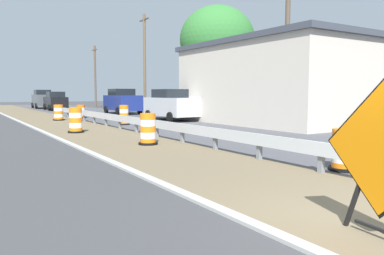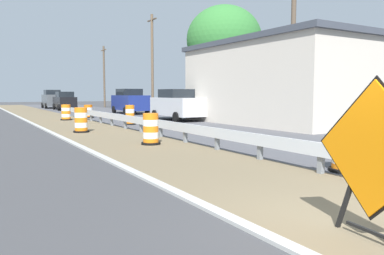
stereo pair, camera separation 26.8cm
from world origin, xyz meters
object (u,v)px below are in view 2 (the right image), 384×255
at_px(traffic_barrel_nearest, 344,153).
at_px(car_mid_far_lane, 177,105).
at_px(traffic_barrel_close, 151,130).
at_px(car_trailing_near_lane, 130,101).
at_px(utility_pole_mid, 152,62).
at_px(traffic_barrel_far, 130,116).
at_px(utility_pole_far, 104,76).
at_px(traffic_barrel_farther, 88,112).
at_px(utility_pole_near, 293,45).
at_px(traffic_barrel_mid, 81,121).
at_px(traffic_barrel_farthest, 66,113).
at_px(car_lead_near_lane, 65,101).
at_px(car_lead_far_lane, 52,99).
at_px(warning_sign_diamond, 373,155).

distance_m(traffic_barrel_nearest, car_mid_far_lane, 17.05).
bearing_deg(traffic_barrel_close, car_trailing_near_lane, 70.74).
bearing_deg(car_mid_far_lane, traffic_barrel_close, -33.30).
bearing_deg(utility_pole_mid, car_trailing_near_lane, -168.26).
bearing_deg(traffic_barrel_far, utility_pole_far, 75.29).
bearing_deg(car_mid_far_lane, traffic_barrel_farther, -140.60).
distance_m(traffic_barrel_close, car_trailing_near_lane, 20.32).
bearing_deg(utility_pole_near, car_trailing_near_lane, 95.55).
height_order(traffic_barrel_mid, utility_pole_far, utility_pole_far).
distance_m(traffic_barrel_far, traffic_barrel_farthest, 6.01).
distance_m(traffic_barrel_close, traffic_barrel_farthest, 13.75).
bearing_deg(car_mid_far_lane, utility_pole_far, 172.82).
bearing_deg(traffic_barrel_close, car_lead_near_lane, 83.55).
distance_m(traffic_barrel_far, car_lead_far_lane, 27.16).
bearing_deg(utility_pole_far, car_lead_near_lane, -137.77).
bearing_deg(car_lead_near_lane, traffic_barrel_farthest, 170.43).
distance_m(car_trailing_near_lane, utility_pole_far, 16.40).
bearing_deg(utility_pole_mid, traffic_barrel_farthest, -146.76).
bearing_deg(car_mid_far_lane, traffic_barrel_nearest, -15.83).
xyz_separation_m(car_lead_near_lane, car_lead_far_lane, (-0.21, 5.87, 0.11)).
xyz_separation_m(traffic_barrel_far, utility_pole_near, (5.98, -6.61, 3.64)).
height_order(car_lead_far_lane, utility_pole_near, utility_pole_near).
relative_size(traffic_barrel_nearest, traffic_barrel_close, 0.89).
height_order(traffic_barrel_mid, traffic_barrel_farthest, traffic_barrel_mid).
height_order(traffic_barrel_close, traffic_barrel_mid, traffic_barrel_mid).
height_order(traffic_barrel_nearest, utility_pole_mid, utility_pole_mid).
relative_size(warning_sign_diamond, traffic_barrel_far, 1.80).
xyz_separation_m(traffic_barrel_nearest, traffic_barrel_close, (-1.92, 6.44, 0.06)).
bearing_deg(traffic_barrel_mid, utility_pole_near, -21.67).
bearing_deg(traffic_barrel_farthest, warning_sign_diamond, -93.45).
bearing_deg(car_lead_far_lane, car_mid_far_lane, -170.94).
bearing_deg(traffic_barrel_farthest, traffic_barrel_close, -90.32).
distance_m(traffic_barrel_far, car_trailing_near_lane, 11.78).
bearing_deg(traffic_barrel_far, warning_sign_diamond, -102.05).
bearing_deg(utility_pole_far, traffic_barrel_far, -104.71).
xyz_separation_m(traffic_barrel_farthest, utility_pole_mid, (9.05, 5.93, 4.14)).
height_order(traffic_barrel_farthest, car_mid_far_lane, car_mid_far_lane).
bearing_deg(traffic_barrel_far, utility_pole_mid, 59.71).
height_order(car_mid_far_lane, utility_pole_mid, utility_pole_mid).
height_order(traffic_barrel_close, utility_pole_mid, utility_pole_mid).
xyz_separation_m(car_lead_near_lane, car_trailing_near_lane, (3.37, -10.32, 0.11)).
bearing_deg(car_mid_far_lane, traffic_barrel_mid, -58.86).
xyz_separation_m(traffic_barrel_farther, utility_pole_near, (6.41, -13.75, 3.72)).
bearing_deg(car_lead_far_lane, traffic_barrel_farther, 178.33).
bearing_deg(traffic_barrel_nearest, traffic_barrel_farthest, 95.22).
height_order(traffic_barrel_farthest, utility_pole_far, utility_pole_far).
relative_size(warning_sign_diamond, traffic_barrel_nearest, 2.07).
xyz_separation_m(car_trailing_near_lane, car_mid_far_lane, (-0.23, -9.20, -0.05)).
bearing_deg(car_lead_near_lane, car_mid_far_lane, -168.76).
bearing_deg(car_mid_far_lane, traffic_barrel_farthest, -120.90).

